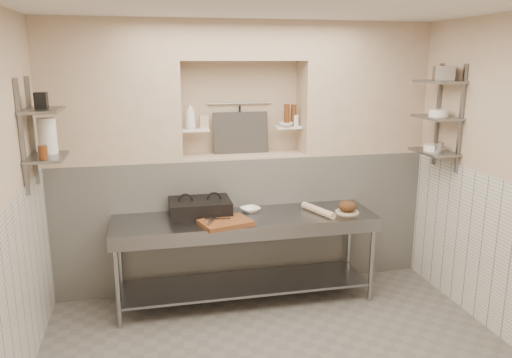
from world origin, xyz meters
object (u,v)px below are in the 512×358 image
object	(u,v)px
cutting_board	(225,223)
mixing_bowl	(250,210)
jug_left	(48,136)
prep_table	(246,242)
panini_press	(200,208)
bottle_soap	(190,115)
bread_loaf	(347,206)
bowl_alcove	(286,124)
rolling_pin	(318,210)

from	to	relation	value
cutting_board	mixing_bowl	bearing A→B (deg)	48.11
cutting_board	jug_left	xyz separation A→B (m)	(-1.52, 0.18, 0.85)
prep_table	panini_press	world-z (taller)	panini_press
mixing_bowl	bottle_soap	world-z (taller)	bottle_soap
prep_table	jug_left	size ratio (longest dim) A/B	8.42
prep_table	panini_press	size ratio (longest dim) A/B	4.32
panini_press	bread_loaf	size ratio (longest dim) A/B	3.24
bread_loaf	jug_left	world-z (taller)	jug_left
cutting_board	jug_left	size ratio (longest dim) A/B	1.49
prep_table	bread_loaf	xyz separation A→B (m)	(1.04, -0.08, 0.33)
panini_press	mixing_bowl	xyz separation A→B (m)	(0.51, 0.02, -0.06)
panini_press	bottle_soap	distance (m)	0.97
cutting_board	bowl_alcove	distance (m)	1.34
mixing_bowl	panini_press	bearing A→B (deg)	-177.81
rolling_pin	bread_loaf	bearing A→B (deg)	-5.60
bread_loaf	bottle_soap	distance (m)	1.85
prep_table	rolling_pin	distance (m)	0.79
prep_table	bowl_alcove	bearing A→B (deg)	43.61
panini_press	bottle_soap	bearing A→B (deg)	94.83
panini_press	rolling_pin	size ratio (longest dim) A/B	1.30
panini_press	jug_left	distance (m)	1.55
jug_left	bottle_soap	bearing A→B (deg)	23.79
mixing_bowl	bottle_soap	xyz separation A→B (m)	(-0.55, 0.40, 0.93)
prep_table	bottle_soap	world-z (taller)	bottle_soap
rolling_pin	bread_loaf	distance (m)	0.30
panini_press	cutting_board	size ratio (longest dim) A/B	1.31
rolling_pin	bottle_soap	distance (m)	1.63
cutting_board	bowl_alcove	size ratio (longest dim) A/B	3.01
panini_press	cutting_board	bearing A→B (deg)	-58.06
rolling_pin	jug_left	distance (m)	2.63
mixing_bowl	jug_left	world-z (taller)	jug_left
bottle_soap	bowl_alcove	world-z (taller)	bottle_soap
cutting_board	bottle_soap	size ratio (longest dim) A/B	1.64
bowl_alcove	panini_press	bearing A→B (deg)	-158.59
prep_table	cutting_board	size ratio (longest dim) A/B	5.65
cutting_board	bread_loaf	size ratio (longest dim) A/B	2.48
rolling_pin	cutting_board	bearing A→B (deg)	-171.81
bowl_alcove	jug_left	size ratio (longest dim) A/B	0.49
panini_press	mixing_bowl	world-z (taller)	panini_press
bread_loaf	bowl_alcove	xyz separation A→B (m)	(-0.49, 0.60, 0.77)
mixing_bowl	rolling_pin	distance (m)	0.69
bottle_soap	bread_loaf	bearing A→B (deg)	-22.95
panini_press	cutting_board	distance (m)	0.39
prep_table	panini_press	bearing A→B (deg)	162.32
rolling_pin	bottle_soap	xyz separation A→B (m)	(-1.20, 0.61, 0.92)
cutting_board	bottle_soap	world-z (taller)	bottle_soap
cutting_board	bread_loaf	bearing A→B (deg)	4.93
cutting_board	panini_press	bearing A→B (deg)	121.48
panini_press	bowl_alcove	distance (m)	1.30
bread_loaf	bowl_alcove	size ratio (longest dim) A/B	1.22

